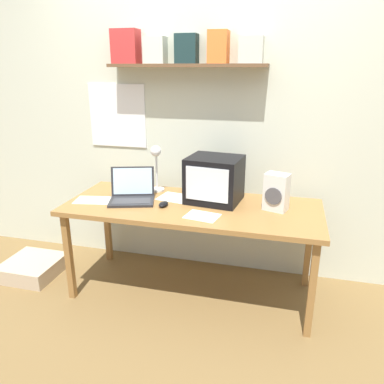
% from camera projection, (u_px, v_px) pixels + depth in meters
% --- Properties ---
extents(ground_plane, '(12.00, 12.00, 0.00)m').
position_uv_depth(ground_plane, '(192.00, 290.00, 2.93)').
color(ground_plane, brown).
extents(back_wall, '(5.60, 0.24, 2.60)m').
position_uv_depth(back_wall, '(206.00, 113.00, 2.96)').
color(back_wall, beige).
rests_on(back_wall, ground_plane).
extents(corner_desk, '(1.84, 0.74, 0.72)m').
position_uv_depth(corner_desk, '(192.00, 212.00, 2.72)').
color(corner_desk, olive).
rests_on(corner_desk, ground_plane).
extents(crt_monitor, '(0.42, 0.38, 0.33)m').
position_uv_depth(crt_monitor, '(214.00, 179.00, 2.74)').
color(crt_monitor, black).
rests_on(crt_monitor, corner_desk).
extents(laptop, '(0.39, 0.36, 0.23)m').
position_uv_depth(laptop, '(132.00, 192.00, 2.79)').
color(laptop, '#232326').
rests_on(laptop, corner_desk).
extents(desk_lamp, '(0.12, 0.15, 0.38)m').
position_uv_depth(desk_lamp, '(156.00, 162.00, 2.92)').
color(desk_lamp, white).
rests_on(desk_lamp, corner_desk).
extents(juice_glass, '(0.07, 0.07, 0.11)m').
position_uv_depth(juice_glass, '(128.00, 185.00, 2.99)').
color(juice_glass, white).
rests_on(juice_glass, corner_desk).
extents(space_heater, '(0.18, 0.16, 0.26)m').
position_uv_depth(space_heater, '(276.00, 192.00, 2.58)').
color(space_heater, silver).
rests_on(space_heater, corner_desk).
extents(computer_mouse, '(0.07, 0.11, 0.03)m').
position_uv_depth(computer_mouse, '(163.00, 204.00, 2.68)').
color(computer_mouse, black).
rests_on(computer_mouse, corner_desk).
extents(printed_handout, '(0.30, 0.22, 0.00)m').
position_uv_depth(printed_handout, '(94.00, 200.00, 2.80)').
color(printed_handout, white).
rests_on(printed_handout, corner_desk).
extents(loose_paper_near_monitor, '(0.25, 0.20, 0.00)m').
position_uv_depth(loose_paper_near_monitor, '(202.00, 216.00, 2.50)').
color(loose_paper_near_monitor, white).
rests_on(loose_paper_near_monitor, corner_desk).
extents(loose_paper_near_laptop, '(0.26, 0.24, 0.00)m').
position_uv_depth(loose_paper_near_laptop, '(175.00, 198.00, 2.85)').
color(loose_paper_near_laptop, white).
rests_on(loose_paper_near_laptop, corner_desk).
extents(floor_cushion, '(0.43, 0.43, 0.13)m').
position_uv_depth(floor_cushion, '(33.00, 267.00, 3.14)').
color(floor_cushion, tan).
rests_on(floor_cushion, ground_plane).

